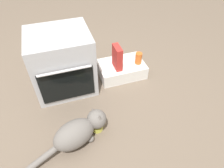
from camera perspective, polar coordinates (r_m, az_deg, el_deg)
ground at (r=2.17m, az=-8.73°, el=-6.48°), size 8.00×8.00×0.00m
oven at (r=2.23m, az=-13.97°, el=6.04°), size 0.63×0.61×0.68m
pantry_cabinet at (r=2.48m, az=2.69°, el=4.26°), size 0.55×0.37×0.16m
food_bowl at (r=1.96m, az=-4.26°, el=-12.09°), size 0.11×0.11×0.07m
cat at (r=1.83m, az=-9.51°, el=-13.19°), size 0.78×0.37×0.26m
sauce_jar at (r=2.42m, az=7.57°, el=7.29°), size 0.08×0.08×0.14m
cereal_box at (r=2.29m, az=1.51°, el=7.58°), size 0.07×0.18×0.28m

